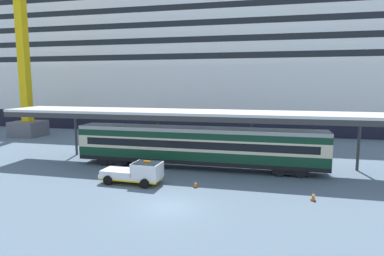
# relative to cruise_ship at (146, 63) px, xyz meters

# --- Properties ---
(ground_plane) EXTENTS (400.00, 400.00, 0.00)m
(ground_plane) POSITION_rel_cruise_ship_xyz_m (19.21, -46.26, -12.66)
(ground_plane) COLOR slate
(cruise_ship) EXTENTS (129.12, 26.98, 36.92)m
(cruise_ship) POSITION_rel_cruise_ship_xyz_m (0.00, 0.00, 0.00)
(cruise_ship) COLOR black
(cruise_ship) RESTS_ON ground
(platform_canopy) EXTENTS (40.78, 5.48, 5.68)m
(platform_canopy) POSITION_rel_cruise_ship_xyz_m (18.96, -35.34, -7.21)
(platform_canopy) COLOR silver
(platform_canopy) RESTS_ON ground
(train_carriage) EXTENTS (24.46, 2.81, 4.11)m
(train_carriage) POSITION_rel_cruise_ship_xyz_m (18.96, -35.74, -10.35)
(train_carriage) COLOR black
(train_carriage) RESTS_ON ground
(service_truck) EXTENTS (5.28, 2.43, 2.02)m
(service_truck) POSITION_rel_cruise_ship_xyz_m (15.04, -41.74, -11.67)
(service_truck) COLOR white
(service_truck) RESTS_ON ground
(traffic_cone_near) EXTENTS (0.36, 0.36, 0.60)m
(traffic_cone_near) POSITION_rel_cruise_ship_xyz_m (20.08, -41.61, -12.37)
(traffic_cone_near) COLOR black
(traffic_cone_near) RESTS_ON ground
(traffic_cone_mid) EXTENTS (0.36, 0.36, 0.75)m
(traffic_cone_mid) POSITION_rel_cruise_ship_xyz_m (29.03, -42.62, -12.29)
(traffic_cone_mid) COLOR black
(traffic_cone_mid) RESTS_ON ground
(dockside_crane) EXTENTS (13.88, 4.40, 58.68)m
(dockside_crane) POSITION_rel_cruise_ship_xyz_m (-11.09, -22.43, 6.07)
(dockside_crane) COLOR #595960
(dockside_crane) RESTS_ON ground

